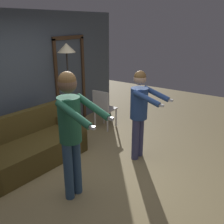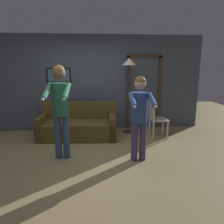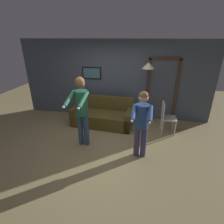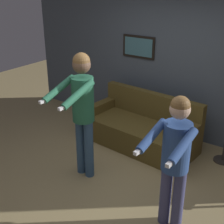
# 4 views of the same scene
# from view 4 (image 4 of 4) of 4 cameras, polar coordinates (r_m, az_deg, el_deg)

# --- Properties ---
(ground_plane) EXTENTS (12.00, 12.00, 0.00)m
(ground_plane) POSITION_cam_4_polar(r_m,az_deg,el_deg) (4.49, -0.21, -13.24)
(ground_plane) COLOR tan
(back_wall_assembly) EXTENTS (6.40, 0.10, 2.60)m
(back_wall_assembly) POSITION_cam_4_polar(r_m,az_deg,el_deg) (5.51, 12.05, 8.44)
(back_wall_assembly) COLOR #4C5662
(back_wall_assembly) RESTS_ON ground_plane
(couch) EXTENTS (1.96, 1.00, 0.87)m
(couch) POSITION_cam_4_polar(r_m,az_deg,el_deg) (5.36, 5.39, -3.30)
(couch) COLOR brown
(couch) RESTS_ON ground_plane
(person_standing_left) EXTENTS (0.46, 0.75, 1.81)m
(person_standing_left) POSITION_cam_4_polar(r_m,az_deg,el_deg) (4.20, -5.51, 1.42)
(person_standing_left) COLOR #335377
(person_standing_left) RESTS_ON ground_plane
(person_standing_right) EXTENTS (0.45, 0.70, 1.62)m
(person_standing_right) POSITION_cam_4_polar(r_m,az_deg,el_deg) (3.38, 11.45, -7.52)
(person_standing_right) COLOR #424473
(person_standing_right) RESTS_ON ground_plane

